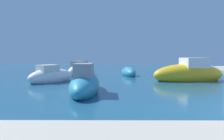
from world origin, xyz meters
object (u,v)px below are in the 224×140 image
(moored_boat_6, at_px, (202,70))
(moored_boat_1, at_px, (85,84))
(moored_boat_0, at_px, (189,73))
(moored_boat_4, at_px, (81,70))
(moored_boat_3, at_px, (51,76))
(moored_boat_5, at_px, (128,72))

(moored_boat_6, bearing_deg, moored_boat_1, -132.80)
(moored_boat_1, xyz_separation_m, moored_boat_6, (11.72, 11.25, -0.11))
(moored_boat_0, relative_size, moored_boat_4, 1.42)
(moored_boat_3, distance_m, moored_boat_6, 16.55)
(moored_boat_4, xyz_separation_m, moored_boat_5, (5.08, -0.69, -0.16))
(moored_boat_1, bearing_deg, moored_boat_3, 36.54)
(moored_boat_3, bearing_deg, moored_boat_0, -48.20)
(moored_boat_0, distance_m, moored_boat_4, 10.90)
(moored_boat_4, distance_m, moored_boat_5, 5.13)
(moored_boat_1, relative_size, moored_boat_5, 1.34)
(moored_boat_3, xyz_separation_m, moored_boat_6, (15.04, 6.90, -0.08))
(moored_boat_3, bearing_deg, moored_boat_4, 23.35)
(moored_boat_0, xyz_separation_m, moored_boat_6, (3.83, 6.07, -0.23))
(moored_boat_4, bearing_deg, moored_boat_1, -145.67)
(moored_boat_5, bearing_deg, moored_boat_0, -140.78)
(moored_boat_4, height_order, moored_boat_5, moored_boat_4)
(moored_boat_1, xyz_separation_m, moored_boat_3, (-3.32, 4.35, -0.03))
(moored_boat_5, bearing_deg, moored_boat_1, 151.35)
(moored_boat_3, relative_size, moored_boat_4, 0.91)
(moored_boat_1, xyz_separation_m, moored_boat_5, (3.19, 9.28, -0.16))
(moored_boat_0, xyz_separation_m, moored_boat_5, (-4.71, 4.10, -0.28))
(moored_boat_1, bearing_deg, moored_boat_0, -57.57)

